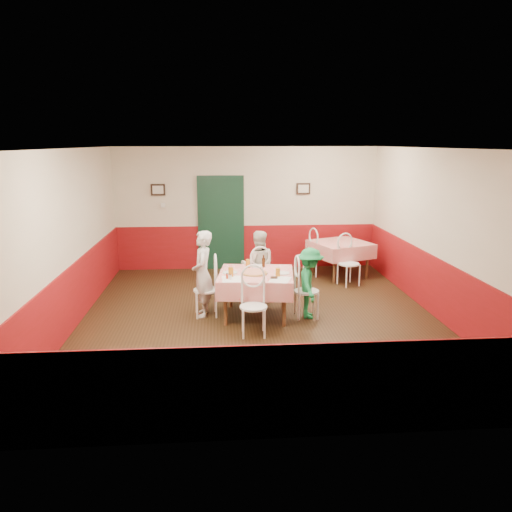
{
  "coord_description": "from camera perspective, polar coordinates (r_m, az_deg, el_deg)",
  "views": [
    {
      "loc": [
        -0.68,
        -7.93,
        2.89
      ],
      "look_at": [
        -0.05,
        0.11,
        1.05
      ],
      "focal_mm": 35.0,
      "sensor_mm": 36.0,
      "label": 1
    }
  ],
  "objects": [
    {
      "name": "diner_far",
      "position": [
        9.23,
        0.25,
        -1.12
      ],
      "size": [
        0.65,
        0.51,
        1.32
      ],
      "primitive_type": "imported",
      "rotation": [
        0.0,
        0.0,
        3.12
      ],
      "color": "gray",
      "rests_on": "ground"
    },
    {
      "name": "chair_near",
      "position": [
        7.61,
        -0.29,
        -5.84
      ],
      "size": [
        0.43,
        0.43,
        0.9
      ],
      "primitive_type": null,
      "rotation": [
        0.0,
        0.0,
        -0.03
      ],
      "color": "white",
      "rests_on": "ground"
    },
    {
      "name": "picture_left",
      "position": [
        11.5,
        -11.14,
        7.44
      ],
      "size": [
        0.32,
        0.03,
        0.26
      ],
      "primitive_type": "cube",
      "color": "black",
      "rests_on": "back_wall"
    },
    {
      "name": "beer_bottle",
      "position": [
        8.7,
        0.87,
        -0.64
      ],
      "size": [
        0.06,
        0.06,
        0.2
      ],
      "primitive_type": "cylinder",
      "rotation": [
        0.0,
        0.0,
        -0.12
      ],
      "color": "#381C0A",
      "rests_on": "main_table"
    },
    {
      "name": "shaker_b",
      "position": [
        7.92,
        -2.92,
        -2.41
      ],
      "size": [
        0.04,
        0.04,
        0.09
      ],
      "primitive_type": "cylinder",
      "rotation": [
        0.0,
        0.0,
        -0.12
      ],
      "color": "silver",
      "rests_on": "main_table"
    },
    {
      "name": "diner_left",
      "position": [
        8.43,
        -6.13,
        -2.05
      ],
      "size": [
        0.37,
        0.55,
        1.46
      ],
      "primitive_type": "imported",
      "rotation": [
        0.0,
        0.0,
        -1.61
      ],
      "color": "gray",
      "rests_on": "ground"
    },
    {
      "name": "wainscot_back",
      "position": [
        11.68,
        -1.04,
        1.06
      ],
      "size": [
        6.0,
        0.03,
        1.0
      ],
      "primitive_type": "cube",
      "color": "maroon",
      "rests_on": "ground"
    },
    {
      "name": "door",
      "position": [
        11.52,
        -4.02,
        3.65
      ],
      "size": [
        0.96,
        0.06,
        2.1
      ],
      "primitive_type": "cube",
      "color": "black",
      "rests_on": "ground"
    },
    {
      "name": "glass_c",
      "position": [
        8.68,
        -0.94,
        -0.86
      ],
      "size": [
        0.09,
        0.09,
        0.14
      ],
      "primitive_type": "cylinder",
      "rotation": [
        0.0,
        0.0,
        -0.12
      ],
      "color": "#BF7219",
      "rests_on": "main_table"
    },
    {
      "name": "plate_right",
      "position": [
        8.3,
        2.98,
        -1.97
      ],
      "size": [
        0.28,
        0.28,
        0.01
      ],
      "primitive_type": "cylinder",
      "rotation": [
        0.0,
        0.0,
        -0.12
      ],
      "color": "white",
      "rests_on": "main_table"
    },
    {
      "name": "chair_right",
      "position": [
        8.42,
        5.8,
        -4.04
      ],
      "size": [
        0.44,
        0.44,
        0.9
      ],
      "primitive_type": null,
      "rotation": [
        0.0,
        0.0,
        1.61
      ],
      "color": "white",
      "rests_on": "ground"
    },
    {
      "name": "ceiling",
      "position": [
        7.96,
        0.45,
        12.22
      ],
      "size": [
        7.0,
        7.0,
        0.0
      ],
      "primitive_type": "plane",
      "color": "white",
      "rests_on": "back_wall"
    },
    {
      "name": "diner_right",
      "position": [
        8.39,
        6.16,
        -3.08
      ],
      "size": [
        0.53,
        0.82,
        1.19
      ],
      "primitive_type": "imported",
      "rotation": [
        0.0,
        0.0,
        1.45
      ],
      "color": "gray",
      "rests_on": "ground"
    },
    {
      "name": "chair_second_b",
      "position": [
        10.41,
        10.57,
        -0.9
      ],
      "size": [
        0.54,
        0.54,
        0.9
      ],
      "primitive_type": null,
      "rotation": [
        0.0,
        0.0,
        0.35
      ],
      "color": "white",
      "rests_on": "ground"
    },
    {
      "name": "main_table",
      "position": [
        8.44,
        0.0,
        -4.47
      ],
      "size": [
        1.36,
        1.36,
        0.77
      ],
      "primitive_type": "cube",
      "rotation": [
        0.0,
        0.0,
        -0.12
      ],
      "color": "red",
      "rests_on": "ground"
    },
    {
      "name": "back_wall",
      "position": [
        11.54,
        -1.06,
        5.45
      ],
      "size": [
        6.0,
        0.1,
        2.8
      ],
      "primitive_type": "cube",
      "color": "beige",
      "rests_on": "ground"
    },
    {
      "name": "shaker_a",
      "position": [
        7.96,
        -3.06,
        -2.33
      ],
      "size": [
        0.04,
        0.04,
        0.09
      ],
      "primitive_type": "cylinder",
      "rotation": [
        0.0,
        0.0,
        -0.12
      ],
      "color": "silver",
      "rests_on": "main_table"
    },
    {
      "name": "second_table",
      "position": [
        11.14,
        9.57,
        -0.36
      ],
      "size": [
        1.44,
        1.44,
        0.77
      ],
      "primitive_type": "cube",
      "rotation": [
        0.0,
        0.0,
        0.35
      ],
      "color": "red",
      "rests_on": "ground"
    },
    {
      "name": "floor",
      "position": [
        8.46,
        0.41,
        -7.1
      ],
      "size": [
        7.0,
        7.0,
        0.0
      ],
      "primitive_type": "plane",
      "color": "black",
      "rests_on": "ground"
    },
    {
      "name": "wainscot_left",
      "position": [
        8.59,
        -19.88,
        -4.07
      ],
      "size": [
        0.03,
        7.0,
        1.0
      ],
      "primitive_type": "cube",
      "color": "maroon",
      "rests_on": "ground"
    },
    {
      "name": "picture_right",
      "position": [
        11.59,
        5.43,
        7.67
      ],
      "size": [
        0.32,
        0.03,
        0.26
      ],
      "primitive_type": "cube",
      "color": "black",
      "rests_on": "back_wall"
    },
    {
      "name": "thermostat",
      "position": [
        11.53,
        -10.56,
        5.73
      ],
      "size": [
        0.1,
        0.03,
        0.1
      ],
      "primitive_type": "cube",
      "color": "white",
      "rests_on": "back_wall"
    },
    {
      "name": "shaker_c",
      "position": [
        7.98,
        -3.33,
        -2.3
      ],
      "size": [
        0.04,
        0.04,
        0.09
      ],
      "primitive_type": "cylinder",
      "rotation": [
        0.0,
        0.0,
        -0.12
      ],
      "color": "#B23319",
      "rests_on": "main_table"
    },
    {
      "name": "menu_right",
      "position": [
        7.94,
        2.78,
        -2.7
      ],
      "size": [
        0.41,
        0.48,
        0.0
      ],
      "primitive_type": "cube",
      "rotation": [
        0.0,
        0.0,
        -0.33
      ],
      "color": "white",
      "rests_on": "main_table"
    },
    {
      "name": "glass_a",
      "position": [
        8.1,
        -2.89,
        -1.85
      ],
      "size": [
        0.09,
        0.09,
        0.15
      ],
      "primitive_type": "cylinder",
      "rotation": [
        0.0,
        0.0,
        -0.12
      ],
      "color": "#BF7219",
      "rests_on": "main_table"
    },
    {
      "name": "plate_left",
      "position": [
        8.34,
        -2.98,
        -1.89
      ],
      "size": [
        0.28,
        0.28,
        0.01
      ],
      "primitive_type": "cylinder",
      "rotation": [
        0.0,
        0.0,
        -0.12
      ],
      "color": "white",
      "rests_on": "main_table"
    },
    {
      "name": "pizza",
      "position": [
        8.28,
        -0.18,
        -1.94
      ],
      "size": [
        0.47,
        0.47,
        0.03
      ],
      "primitive_type": "cylinder",
      "rotation": [
        0.0,
        0.0,
        -0.12
      ],
      "color": "#B74723",
      "rests_on": "main_table"
    },
    {
      "name": "front_wall",
      "position": [
        4.72,
        4.07,
        -5.59
      ],
      "size": [
        6.0,
        0.1,
        2.8
      ],
      "primitive_type": "cube",
      "color": "beige",
      "rests_on": "ground"
    },
    {
      "name": "wainscot_front",
      "position": [
        5.09,
        3.88,
        -15.19
      ],
      "size": [
        6.0,
        0.03,
        1.0
      ],
      "primitive_type": "cube",
      "color": "maroon",
      "rests_on": "ground"
    },
    {
      "name": "left_wall",
      "position": [
        8.39,
        -20.45,
        1.82
      ],
      "size": [
        0.1,
        7.0,
        2.8
      ],
      "primitive_type": "cube",
      "color": "beige",
      "rests_on": "ground"
    },
    {
      "name": "wainscot_right",
      "position": [
        9.05,
        19.63,
        -3.21
      ],
      "size": [
        0.03,
        7.0,
        1.0
      ],
      "primitive_type": "cube",
      "color": "maroon",
      "rests_on": "ground"
    },
    {
      "name": "right_wall",
      "position": [
        8.87,
        20.15,
        2.4
      ],
      "size": [
        0.1,
        7.0,
        2.8
      ],
      "primitive_type": "cube",
      "color": "beige",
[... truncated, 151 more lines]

